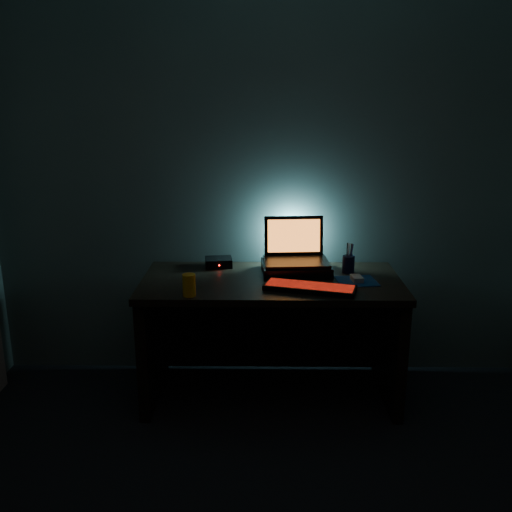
{
  "coord_description": "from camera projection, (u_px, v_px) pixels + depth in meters",
  "views": [
    {
      "loc": [
        -0.05,
        -1.51,
        1.79
      ],
      "look_at": [
        -0.09,
        1.57,
        0.9
      ],
      "focal_mm": 40.0,
      "sensor_mm": 36.0,
      "label": 1
    }
  ],
  "objects": [
    {
      "name": "mousepad",
      "position": [
        357.0,
        281.0,
        3.26
      ],
      "size": [
        0.24,
        0.23,
        0.0
      ],
      "primitive_type": "cube",
      "rotation": [
        0.0,
        0.0,
        0.13
      ],
      "color": "navy",
      "rests_on": "desk"
    },
    {
      "name": "pen_cup",
      "position": [
        348.0,
        264.0,
        3.41
      ],
      "size": [
        0.09,
        0.09,
        0.1
      ],
      "primitive_type": "cylinder",
      "rotation": [
        0.0,
        0.0,
        0.36
      ],
      "color": "black",
      "rests_on": "desk"
    },
    {
      "name": "laptop",
      "position": [
        295.0,
        251.0,
        3.43
      ],
      "size": [
        0.4,
        0.31,
        0.26
      ],
      "rotation": [
        0.0,
        0.0,
        0.07
      ],
      "color": "black",
      "rests_on": "riser"
    },
    {
      "name": "mouse",
      "position": [
        357.0,
        278.0,
        3.25
      ],
      "size": [
        0.07,
        0.1,
        0.03
      ],
      "primitive_type": "cube",
      "rotation": [
        0.0,
        0.0,
        0.13
      ],
      "color": "gray",
      "rests_on": "mousepad"
    },
    {
      "name": "riser",
      "position": [
        296.0,
        268.0,
        3.41
      ],
      "size": [
        0.42,
        0.33,
        0.06
      ],
      "primitive_type": "cube",
      "rotation": [
        0.0,
        0.0,
        0.07
      ],
      "color": "black",
      "rests_on": "desk"
    },
    {
      "name": "keyboard",
      "position": [
        310.0,
        288.0,
        3.11
      ],
      "size": [
        0.52,
        0.29,
        0.03
      ],
      "rotation": [
        0.0,
        0.0,
        -0.27
      ],
      "color": "black",
      "rests_on": "desk"
    },
    {
      "name": "juice_glass",
      "position": [
        189.0,
        285.0,
        3.01
      ],
      "size": [
        0.09,
        0.09,
        0.12
      ],
      "primitive_type": "cylinder",
      "rotation": [
        0.0,
        0.0,
        -0.36
      ],
      "color": "orange",
      "rests_on": "desk"
    },
    {
      "name": "desk",
      "position": [
        271.0,
        317.0,
        3.42
      ],
      "size": [
        1.5,
        0.7,
        0.75
      ],
      "color": "black",
      "rests_on": "ground"
    },
    {
      "name": "router",
      "position": [
        219.0,
        262.0,
        3.53
      ],
      "size": [
        0.18,
        0.15,
        0.05
      ],
      "rotation": [
        0.0,
        0.0,
        0.14
      ],
      "color": "black",
      "rests_on": "desk"
    },
    {
      "name": "room",
      "position": [
        281.0,
        291.0,
        1.6
      ],
      "size": [
        3.5,
        4.0,
        2.5
      ],
      "color": "black",
      "rests_on": "ground"
    }
  ]
}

